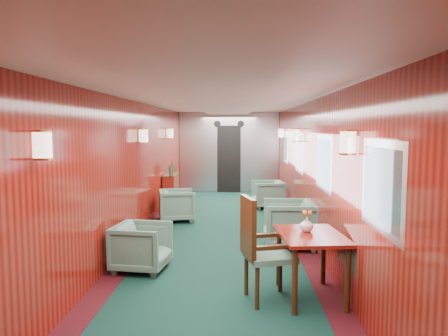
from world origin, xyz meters
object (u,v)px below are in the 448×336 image
at_px(armchair_left_near, 142,247).
at_px(armchair_left_far, 177,205).
at_px(side_chair, 260,245).
at_px(armchair_right_near, 290,224).
at_px(dining_table, 311,244).
at_px(armchair_right_far, 268,194).
at_px(credenza, 171,191).

height_order(armchair_left_near, armchair_left_far, armchair_left_far).
height_order(side_chair, armchair_left_near, side_chair).
bearing_deg(armchair_right_near, armchair_left_far, -131.86).
xyz_separation_m(dining_table, armchair_left_near, (-2.14, 0.91, -0.30)).
bearing_deg(armchair_left_near, armchair_right_far, -15.46).
bearing_deg(side_chair, credenza, 93.22).
height_order(credenza, armchair_right_far, credenza).
relative_size(armchair_left_near, armchair_left_far, 0.98).
bearing_deg(dining_table, armchair_left_far, 111.44).
distance_m(armchair_left_far, armchair_right_far, 2.51).
xyz_separation_m(side_chair, armchair_right_far, (0.47, 5.72, -0.31)).
bearing_deg(armchair_right_far, armchair_left_far, -59.24).
bearing_deg(credenza, armchair_left_far, -76.41).
bearing_deg(dining_table, armchair_left_near, 151.12).
bearing_deg(armchair_right_near, side_chair, -14.14).
height_order(side_chair, armchair_right_near, side_chair).
height_order(dining_table, armchair_left_far, dining_table).
height_order(armchair_left_near, armchair_right_far, armchair_right_far).
relative_size(armchair_left_near, armchair_right_near, 0.84).
bearing_deg(armchair_left_far, armchair_right_far, -64.46).
relative_size(dining_table, credenza, 0.96).
distance_m(dining_table, armchair_left_far, 4.59).
height_order(armchair_right_near, armchair_right_far, armchair_right_near).
distance_m(side_chair, armchair_left_far, 4.46).
relative_size(dining_table, armchair_right_near, 1.25).
xyz_separation_m(credenza, armchair_right_near, (2.46, -3.39, -0.04)).
distance_m(dining_table, armchair_right_far, 5.62).
relative_size(dining_table, armchair_right_far, 1.46).
bearing_deg(dining_table, armchair_right_far, 85.31).
relative_size(side_chair, armchair_left_far, 1.64).
bearing_deg(side_chair, dining_table, -4.42).
height_order(side_chair, credenza, side_chair).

